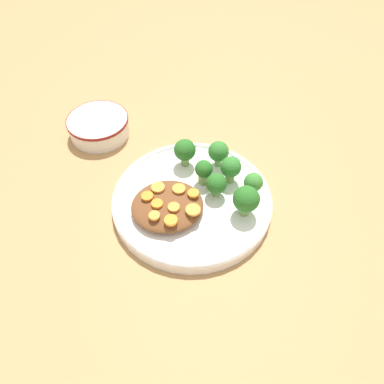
% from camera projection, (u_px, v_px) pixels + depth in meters
% --- Properties ---
extents(ground_plane, '(4.00, 4.00, 0.00)m').
position_uv_depth(ground_plane, '(192.00, 205.00, 0.68)').
color(ground_plane, tan).
extents(plate, '(0.29, 0.29, 0.03)m').
position_uv_depth(plate, '(192.00, 200.00, 0.67)').
color(plate, white).
rests_on(plate, ground_plane).
extents(dip_bowl, '(0.13, 0.13, 0.04)m').
position_uv_depth(dip_bowl, '(99.00, 125.00, 0.79)').
color(dip_bowl, white).
rests_on(dip_bowl, ground_plane).
extents(stew_mound, '(0.12, 0.11, 0.03)m').
position_uv_depth(stew_mound, '(167.00, 206.00, 0.64)').
color(stew_mound, brown).
rests_on(stew_mound, plate).
extents(broccoli_floret_0, '(0.04, 0.04, 0.05)m').
position_uv_depth(broccoli_floret_0, '(231.00, 168.00, 0.67)').
color(broccoli_floret_0, '#759E51').
rests_on(broccoli_floret_0, plate).
extents(broccoli_floret_1, '(0.05, 0.05, 0.06)m').
position_uv_depth(broccoli_floret_1, '(246.00, 200.00, 0.62)').
color(broccoli_floret_1, '#759E51').
rests_on(broccoli_floret_1, plate).
extents(broccoli_floret_2, '(0.04, 0.04, 0.05)m').
position_uv_depth(broccoli_floret_2, '(218.00, 152.00, 0.70)').
color(broccoli_floret_2, '#7FA85B').
rests_on(broccoli_floret_2, plate).
extents(broccoli_floret_3, '(0.04, 0.04, 0.06)m').
position_uv_depth(broccoli_floret_3, '(187.00, 151.00, 0.70)').
color(broccoli_floret_3, '#759E51').
rests_on(broccoli_floret_3, plate).
extents(broccoli_floret_4, '(0.04, 0.04, 0.05)m').
position_uv_depth(broccoli_floret_4, '(217.00, 185.00, 0.65)').
color(broccoli_floret_4, '#7FA85B').
rests_on(broccoli_floret_4, plate).
extents(broccoli_floret_5, '(0.03, 0.03, 0.05)m').
position_uv_depth(broccoli_floret_5, '(253.00, 183.00, 0.66)').
color(broccoli_floret_5, '#759E51').
rests_on(broccoli_floret_5, plate).
extents(broccoli_floret_6, '(0.03, 0.03, 0.05)m').
position_uv_depth(broccoli_floret_6, '(204.00, 171.00, 0.67)').
color(broccoli_floret_6, '#7FA85B').
rests_on(broccoli_floret_6, plate).
extents(carrot_slice_0, '(0.02, 0.02, 0.00)m').
position_uv_depth(carrot_slice_0, '(193.00, 210.00, 0.62)').
color(carrot_slice_0, orange).
rests_on(carrot_slice_0, stew_mound).
extents(carrot_slice_1, '(0.02, 0.02, 0.01)m').
position_uv_depth(carrot_slice_1, '(154.00, 216.00, 0.61)').
color(carrot_slice_1, orange).
rests_on(carrot_slice_1, stew_mound).
extents(carrot_slice_2, '(0.02, 0.02, 0.00)m').
position_uv_depth(carrot_slice_2, '(174.00, 207.00, 0.62)').
color(carrot_slice_2, orange).
rests_on(carrot_slice_2, stew_mound).
extents(carrot_slice_3, '(0.02, 0.02, 0.00)m').
position_uv_depth(carrot_slice_3, '(179.00, 190.00, 0.64)').
color(carrot_slice_3, orange).
rests_on(carrot_slice_3, stew_mound).
extents(carrot_slice_4, '(0.02, 0.02, 0.00)m').
position_uv_depth(carrot_slice_4, '(158.00, 187.00, 0.65)').
color(carrot_slice_4, orange).
rests_on(carrot_slice_4, stew_mound).
extents(carrot_slice_5, '(0.02, 0.02, 0.00)m').
position_uv_depth(carrot_slice_5, '(147.00, 196.00, 0.63)').
color(carrot_slice_5, orange).
rests_on(carrot_slice_5, stew_mound).
extents(carrot_slice_6, '(0.02, 0.02, 0.01)m').
position_uv_depth(carrot_slice_6, '(171.00, 220.00, 0.60)').
color(carrot_slice_6, orange).
rests_on(carrot_slice_6, stew_mound).
extents(carrot_slice_7, '(0.02, 0.02, 0.00)m').
position_uv_depth(carrot_slice_7, '(193.00, 193.00, 0.64)').
color(carrot_slice_7, orange).
rests_on(carrot_slice_7, stew_mound).
extents(carrot_slice_8, '(0.02, 0.02, 0.00)m').
position_uv_depth(carrot_slice_8, '(157.00, 204.00, 0.62)').
color(carrot_slice_8, orange).
rests_on(carrot_slice_8, stew_mound).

